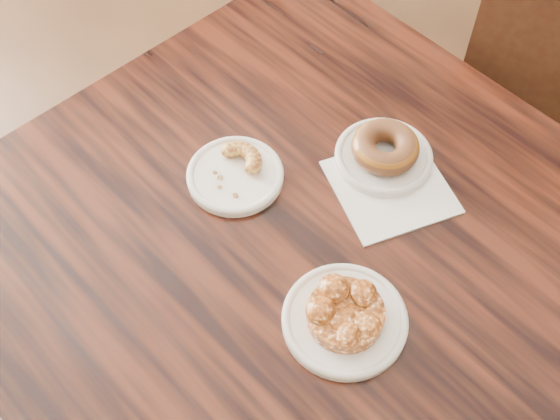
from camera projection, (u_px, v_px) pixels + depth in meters
The scene contains 10 objects.
floor at pixel (334, 334), 1.79m from camera, with size 5.00×5.00×0.00m, color black.
cafe_table at pixel (294, 335), 1.38m from camera, with size 0.96×0.96×0.75m, color black.
chair_far at pixel (551, 95), 1.65m from camera, with size 0.43×0.43×0.90m, color black, non-canonical shape.
napkin at pixel (390, 187), 1.12m from camera, with size 0.17×0.17×0.00m, color white.
plate_donut at pixel (383, 157), 1.15m from camera, with size 0.16×0.16×0.01m, color silver.
plate_cruller at pixel (235, 176), 1.13m from camera, with size 0.16×0.16×0.01m, color white.
plate_fritter at pixel (345, 320), 0.99m from camera, with size 0.18×0.18×0.01m, color silver.
glazed_donut at pixel (385, 147), 1.12m from camera, with size 0.11×0.11×0.04m, color brown.
apple_fritter at pixel (346, 313), 0.97m from camera, with size 0.15×0.15×0.04m, color #421A07, non-canonical shape.
cruller_fragment at pixel (235, 169), 1.11m from camera, with size 0.09×0.09×0.02m, color brown, non-canonical shape.
Camera 1 is at (0.27, -0.71, 1.66)m, focal length 45.00 mm.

